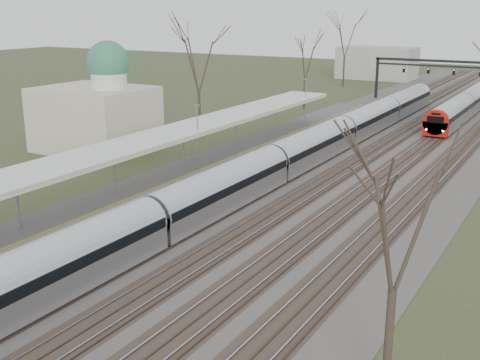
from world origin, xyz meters
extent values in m
cube|color=#474442|center=(0.00, 55.00, 0.05)|extent=(24.00, 160.00, 0.10)
cube|color=#4C3828|center=(-6.00, 55.00, 0.09)|extent=(2.60, 160.00, 0.06)
cube|color=gray|center=(-6.72, 55.00, 0.16)|extent=(0.07, 160.00, 0.12)
cube|color=gray|center=(-5.28, 55.00, 0.16)|extent=(0.07, 160.00, 0.12)
cube|color=#4C3828|center=(-2.50, 55.00, 0.09)|extent=(2.60, 160.00, 0.06)
cube|color=gray|center=(-3.22, 55.00, 0.16)|extent=(0.07, 160.00, 0.12)
cube|color=gray|center=(-1.78, 55.00, 0.16)|extent=(0.07, 160.00, 0.12)
cube|color=#4C3828|center=(1.00, 55.00, 0.09)|extent=(2.60, 160.00, 0.06)
cube|color=gray|center=(0.28, 55.00, 0.16)|extent=(0.07, 160.00, 0.12)
cube|color=gray|center=(1.72, 55.00, 0.16)|extent=(0.07, 160.00, 0.12)
cube|color=#4C3828|center=(4.50, 55.00, 0.09)|extent=(2.60, 160.00, 0.06)
cube|color=gray|center=(3.78, 55.00, 0.16)|extent=(0.07, 160.00, 0.12)
cube|color=gray|center=(5.22, 55.00, 0.16)|extent=(0.07, 160.00, 0.12)
cube|color=#4C3828|center=(8.00, 55.00, 0.09)|extent=(2.60, 160.00, 0.06)
cube|color=gray|center=(7.28, 55.00, 0.16)|extent=(0.07, 160.00, 0.12)
cube|color=gray|center=(8.72, 55.00, 0.16)|extent=(0.07, 160.00, 0.12)
cube|color=#9E9B93|center=(-9.05, 37.50, 0.50)|extent=(3.50, 69.00, 1.00)
cylinder|color=slate|center=(-9.05, 18.00, 2.50)|extent=(0.14, 0.14, 3.00)
cylinder|color=slate|center=(-9.05, 26.00, 2.50)|extent=(0.14, 0.14, 3.00)
cylinder|color=slate|center=(-9.05, 34.00, 2.50)|extent=(0.14, 0.14, 3.00)
cylinder|color=slate|center=(-9.05, 42.00, 2.50)|extent=(0.14, 0.14, 3.00)
cylinder|color=slate|center=(-9.05, 50.00, 2.50)|extent=(0.14, 0.14, 3.00)
cube|color=silver|center=(-9.05, 33.00, 4.05)|extent=(4.10, 50.00, 0.12)
cube|color=beige|center=(-9.05, 33.00, 3.88)|extent=(4.10, 50.00, 0.25)
cube|color=beige|center=(-22.00, 38.00, 3.00)|extent=(10.00, 8.00, 6.00)
cylinder|color=silver|center=(-20.00, 38.00, 7.20)|extent=(3.20, 3.20, 2.50)
sphere|color=#2D714E|center=(-20.00, 38.00, 8.40)|extent=(3.80, 3.80, 3.80)
cube|color=black|center=(-10.00, 85.00, 3.00)|extent=(0.35, 0.35, 6.00)
cube|color=black|center=(0.25, 85.00, 5.90)|extent=(21.00, 0.35, 0.35)
cube|color=black|center=(0.25, 85.00, 5.20)|extent=(21.00, 0.25, 0.25)
cube|color=black|center=(-6.00, 84.80, 4.50)|extent=(0.32, 0.22, 0.85)
sphere|color=#0CFF19|center=(-6.00, 84.66, 4.75)|extent=(0.16, 0.16, 0.16)
cube|color=black|center=(-2.50, 84.80, 4.50)|extent=(0.32, 0.22, 0.85)
sphere|color=#0CFF19|center=(-2.50, 84.66, 4.75)|extent=(0.16, 0.16, 0.16)
cube|color=black|center=(1.00, 84.80, 4.50)|extent=(0.32, 0.22, 0.85)
sphere|color=#0CFF19|center=(1.00, 84.66, 4.75)|extent=(0.16, 0.16, 0.16)
cube|color=black|center=(4.50, 84.80, 4.50)|extent=(0.32, 0.22, 0.85)
sphere|color=#0CFF19|center=(4.50, 84.66, 4.75)|extent=(0.16, 0.16, 0.16)
cylinder|color=#2D231C|center=(-17.00, 48.00, 2.48)|extent=(0.30, 0.30, 4.95)
cylinder|color=#2D231C|center=(13.00, 15.00, 2.02)|extent=(0.30, 0.30, 4.05)
cube|color=#B1B3BC|center=(-2.50, 44.02, 1.10)|extent=(2.55, 75.00, 1.60)
cylinder|color=#B1B3BC|center=(-2.50, 44.02, 1.75)|extent=(2.60, 74.70, 2.60)
cube|color=black|center=(-2.50, 44.02, 1.85)|extent=(2.62, 74.40, 0.55)
cube|color=black|center=(-2.50, 44.02, 0.17)|extent=(1.80, 74.00, 0.35)
cube|color=#B1B3BC|center=(4.50, 81.94, 1.10)|extent=(2.55, 45.00, 1.60)
cylinder|color=#B1B3BC|center=(4.50, 81.94, 1.75)|extent=(2.60, 44.70, 2.60)
cube|color=black|center=(4.50, 81.94, 1.85)|extent=(2.62, 44.40, 0.55)
cube|color=#B6160A|center=(4.50, 59.54, 1.05)|extent=(2.55, 0.50, 1.50)
cylinder|color=#B6160A|center=(4.50, 59.59, 1.75)|extent=(2.60, 0.60, 2.60)
cube|color=black|center=(4.50, 59.32, 2.05)|extent=(1.70, 0.12, 0.70)
sphere|color=white|center=(3.65, 59.34, 0.95)|extent=(0.22, 0.22, 0.22)
sphere|color=white|center=(5.35, 59.34, 0.95)|extent=(0.22, 0.22, 0.22)
cube|color=black|center=(4.50, 81.94, 0.17)|extent=(1.80, 44.00, 0.35)
camera|label=1|loc=(17.78, -3.33, 13.04)|focal=45.00mm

